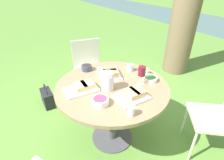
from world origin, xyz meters
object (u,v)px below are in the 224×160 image
(dining_table, at_px, (112,95))
(handbag, at_px, (47,98))
(wine_glass, at_px, (142,72))
(chair_far_back, at_px, (222,113))
(chair_near_left, at_px, (89,64))
(water_pitcher, at_px, (108,81))

(dining_table, bearing_deg, handbag, -154.34)
(dining_table, distance_m, wine_glass, 0.40)
(dining_table, bearing_deg, chair_far_back, 50.69)
(chair_near_left, relative_size, chair_far_back, 1.00)
(handbag, bearing_deg, water_pitcher, 21.73)
(chair_near_left, bearing_deg, handbag, -91.71)
(handbag, bearing_deg, chair_far_back, 37.91)
(dining_table, bearing_deg, water_pitcher, -60.40)
(water_pitcher, xyz_separation_m, handbag, (-1.10, -0.44, -0.73))
(handbag, bearing_deg, wine_glass, 32.81)
(dining_table, height_order, wine_glass, wine_glass)
(chair_near_left, distance_m, wine_glass, 1.24)
(water_pitcher, distance_m, wine_glass, 0.35)
(chair_near_left, xyz_separation_m, chair_far_back, (1.75, 0.68, 0.00))
(chair_near_left, xyz_separation_m, handbag, (-0.02, -0.70, -0.40))
(chair_near_left, relative_size, water_pitcher, 4.83)
(chair_near_left, height_order, chair_far_back, same)
(dining_table, height_order, chair_far_back, chair_far_back)
(handbag, bearing_deg, chair_near_left, 88.29)
(dining_table, distance_m, water_pitcher, 0.23)
(chair_far_back, bearing_deg, wine_glass, -133.44)
(dining_table, height_order, chair_near_left, chair_near_left)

